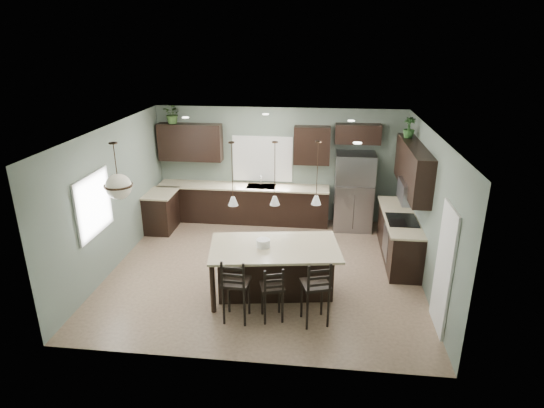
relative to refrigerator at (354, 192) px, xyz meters
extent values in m
plane|color=#9E8466|center=(-1.82, -2.33, -0.93)|extent=(6.00, 6.00, 0.00)
cube|color=white|center=(1.15, -3.88, 0.09)|extent=(0.04, 0.82, 2.04)
cube|color=white|center=(-2.22, 0.41, 0.62)|extent=(1.35, 0.02, 1.00)
cube|color=white|center=(-4.81, -3.13, 0.62)|extent=(0.02, 1.10, 1.00)
cube|color=black|center=(-4.52, -0.63, -0.48)|extent=(0.60, 0.90, 0.90)
cube|color=beige|center=(-4.50, -0.63, -0.01)|extent=(0.66, 0.96, 0.04)
cube|color=black|center=(-2.67, 0.12, -0.48)|extent=(4.20, 0.60, 0.90)
cube|color=beige|center=(-2.67, 0.10, -0.01)|extent=(4.20, 0.66, 0.04)
cube|color=gray|center=(-2.22, 0.10, 0.01)|extent=(0.70, 0.45, 0.01)
cylinder|color=silver|center=(-2.22, 0.07, 0.16)|extent=(0.02, 0.02, 0.28)
cube|color=black|center=(-3.97, 0.25, 1.02)|extent=(1.55, 0.34, 0.90)
cube|color=black|center=(-1.02, 0.25, 1.02)|extent=(0.85, 0.34, 0.90)
cube|color=black|center=(0.03, 0.25, 1.32)|extent=(1.05, 0.34, 0.45)
cube|color=black|center=(0.88, -1.45, -0.48)|extent=(0.60, 2.35, 0.90)
cube|color=beige|center=(0.86, -1.45, -0.01)|extent=(0.66, 2.35, 0.04)
cube|color=black|center=(0.86, -1.73, 0.02)|extent=(0.58, 0.75, 0.02)
cube|color=gray|center=(0.57, -1.73, -0.48)|extent=(0.01, 0.72, 0.60)
cube|color=black|center=(1.01, -1.45, 1.02)|extent=(0.34, 2.35, 0.90)
cube|color=gray|center=(0.96, -1.73, 0.62)|extent=(0.40, 0.75, 0.40)
cube|color=gray|center=(0.00, 0.00, 0.00)|extent=(0.90, 0.74, 1.85)
cube|color=black|center=(-1.53, -3.17, -0.46)|extent=(2.41, 1.60, 0.92)
cylinder|color=white|center=(-1.73, -3.20, 0.07)|extent=(0.24, 0.24, 0.14)
cube|color=black|center=(-2.06, -4.05, -0.36)|extent=(0.44, 0.44, 1.14)
cube|color=black|center=(-1.49, -3.97, -0.43)|extent=(0.45, 0.45, 0.99)
cube|color=black|center=(-0.80, -3.99, -0.35)|extent=(0.53, 0.53, 1.14)
imported|color=#355425|center=(-4.35, 0.22, 1.71)|extent=(0.53, 0.50, 0.47)
imported|color=#274E22|center=(0.98, -0.78, 1.69)|extent=(0.30, 0.30, 0.42)
plane|color=slate|center=(-1.82, 0.42, 0.48)|extent=(6.00, 0.00, 6.00)
plane|color=slate|center=(-1.82, -5.08, 0.48)|extent=(6.00, 0.00, 6.00)
plane|color=slate|center=(-4.82, -2.33, 0.48)|extent=(0.00, 5.50, 5.50)
plane|color=slate|center=(1.18, -2.33, 0.48)|extent=(0.00, 5.50, 5.50)
plane|color=white|center=(-1.82, -2.33, 1.87)|extent=(6.00, 6.00, 0.00)
camera|label=1|loc=(-0.76, -10.30, 3.46)|focal=30.00mm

